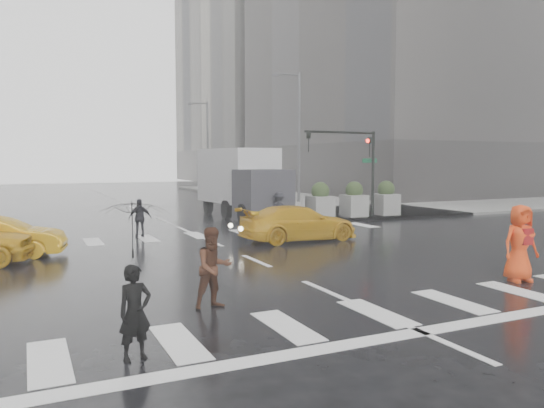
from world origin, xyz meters
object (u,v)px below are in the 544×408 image
traffic_signal_pole (357,156)px  box_truck (244,181)px  pedestrian_orange (520,243)px  pedestrian_brown (214,268)px  taxi_mid (0,237)px

traffic_signal_pole → box_truck: bearing=143.6°
pedestrian_orange → box_truck: bearing=101.6°
pedestrian_brown → pedestrian_orange: 7.76m
traffic_signal_pole → taxi_mid: (-15.98, -4.09, -2.59)m
pedestrian_brown → taxi_mid: 9.21m
pedestrian_brown → box_truck: bearing=58.9°
pedestrian_orange → taxi_mid: 15.00m
taxi_mid → box_truck: bearing=-44.0°
pedestrian_orange → pedestrian_brown: bearing=-177.6°
pedestrian_orange → taxi_mid: size_ratio=0.51×
pedestrian_brown → pedestrian_orange: (7.70, -0.96, 0.13)m
taxi_mid → box_truck: 13.63m
taxi_mid → box_truck: (11.26, 7.58, 1.32)m
pedestrian_orange → taxi_mid: bearing=151.8°
traffic_signal_pole → pedestrian_brown: bearing=-133.8°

